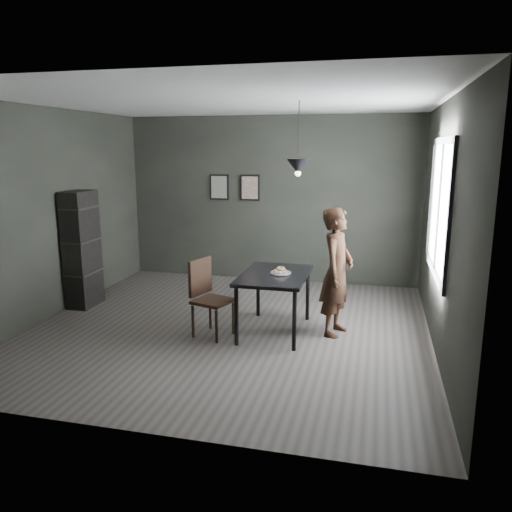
% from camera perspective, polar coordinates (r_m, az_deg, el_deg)
% --- Properties ---
extents(ground, '(5.00, 5.00, 0.00)m').
position_cam_1_polar(ground, '(6.50, -3.13, -8.14)').
color(ground, '#332F2C').
rests_on(ground, ground).
extents(back_wall, '(5.00, 0.10, 2.80)m').
position_cam_1_polar(back_wall, '(8.56, 1.65, 6.45)').
color(back_wall, black).
rests_on(back_wall, ground).
extents(ceiling, '(5.00, 5.00, 0.02)m').
position_cam_1_polar(ceiling, '(6.12, -3.45, 17.26)').
color(ceiling, silver).
rests_on(ceiling, ground).
extents(window_assembly, '(0.04, 1.96, 1.56)m').
position_cam_1_polar(window_assembly, '(6.10, 20.20, 5.26)').
color(window_assembly, white).
rests_on(window_assembly, ground).
extents(cafe_table, '(0.80, 1.20, 0.75)m').
position_cam_1_polar(cafe_table, '(6.16, 2.15, -2.75)').
color(cafe_table, black).
rests_on(cafe_table, ground).
extents(white_plate, '(0.23, 0.23, 0.01)m').
position_cam_1_polar(white_plate, '(6.13, 2.84, -1.99)').
color(white_plate, white).
rests_on(white_plate, cafe_table).
extents(donut_pile, '(0.19, 0.19, 0.08)m').
position_cam_1_polar(donut_pile, '(6.13, 2.84, -1.70)').
color(donut_pile, '#FBE4C3').
rests_on(donut_pile, white_plate).
extents(woman, '(0.50, 0.65, 1.58)m').
position_cam_1_polar(woman, '(6.15, 9.22, -1.80)').
color(woman, black).
rests_on(woman, ground).
extents(wood_chair, '(0.52, 0.52, 0.95)m').
position_cam_1_polar(wood_chair, '(6.13, -5.61, -4.14)').
color(wood_chair, black).
rests_on(wood_chair, ground).
extents(shelf_unit, '(0.33, 0.57, 1.67)m').
position_cam_1_polar(shelf_unit, '(7.60, -19.28, 0.72)').
color(shelf_unit, black).
rests_on(shelf_unit, ground).
extents(pendant_lamp, '(0.28, 0.28, 0.86)m').
position_cam_1_polar(pendant_lamp, '(6.00, 4.83, 10.18)').
color(pendant_lamp, black).
rests_on(pendant_lamp, ground).
extents(framed_print_left, '(0.34, 0.04, 0.44)m').
position_cam_1_polar(framed_print_left, '(8.75, -4.22, 7.86)').
color(framed_print_left, black).
rests_on(framed_print_left, ground).
extents(framed_print_right, '(0.34, 0.04, 0.44)m').
position_cam_1_polar(framed_print_right, '(8.59, -0.69, 7.81)').
color(framed_print_right, black).
rests_on(framed_print_right, ground).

